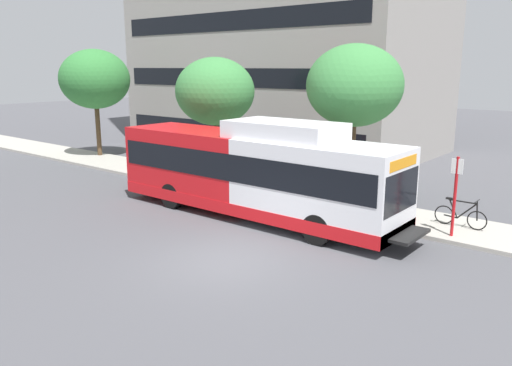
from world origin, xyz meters
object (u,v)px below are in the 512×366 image
at_px(bicycle_parked, 460,215).
at_px(street_tree_near_stop, 354,86).
at_px(street_tree_far_block, 95,79).
at_px(bus_stop_sign_pole, 455,191).
at_px(street_tree_mid_block, 215,92).
at_px(transit_bus, 254,172).

height_order(bicycle_parked, street_tree_near_stop, street_tree_near_stop).
bearing_deg(street_tree_far_block, bicycle_parked, -92.06).
height_order(bus_stop_sign_pole, street_tree_far_block, street_tree_far_block).
height_order(bus_stop_sign_pole, street_tree_near_stop, street_tree_near_stop).
bearing_deg(street_tree_far_block, bus_stop_sign_pole, -94.94).
height_order(street_tree_near_stop, street_tree_mid_block, street_tree_near_stop).
bearing_deg(street_tree_mid_block, transit_bus, -124.94).
xyz_separation_m(transit_bus, bicycle_parked, (3.11, -6.56, -1.14)).
relative_size(bus_stop_sign_pole, street_tree_near_stop, 0.42).
xyz_separation_m(transit_bus, street_tree_mid_block, (3.94, 5.64, 2.61)).
distance_m(transit_bus, street_tree_mid_block, 7.36).
xyz_separation_m(street_tree_mid_block, street_tree_far_block, (-0.04, 9.89, 0.44)).
bearing_deg(bicycle_parked, transit_bus, 115.37).
height_order(bus_stop_sign_pole, street_tree_mid_block, street_tree_mid_block).
distance_m(transit_bus, street_tree_far_block, 16.30).
bearing_deg(bicycle_parked, bus_stop_sign_pole, -174.91).
bearing_deg(transit_bus, street_tree_far_block, 75.89).
bearing_deg(bicycle_parked, street_tree_mid_block, 86.09).
bearing_deg(street_tree_far_block, transit_bus, -104.11).
distance_m(bicycle_parked, street_tree_far_block, 22.50).
distance_m(bicycle_parked, street_tree_mid_block, 12.79).
height_order(transit_bus, bus_stop_sign_pole, transit_bus).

